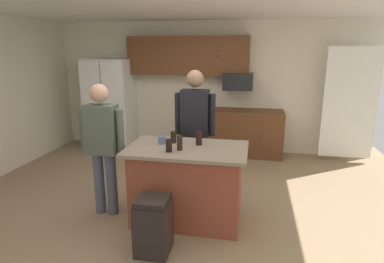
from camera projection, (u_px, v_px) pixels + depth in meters
floor at (178, 209)px, 4.21m from camera, size 7.04×7.04×0.00m
back_wall at (209, 87)px, 6.55m from camera, size 6.40×0.10×2.60m
french_door_window_panel at (349, 104)px, 5.74m from camera, size 0.90×0.06×2.00m
cabinet_run_upper at (188, 56)px, 6.28m from camera, size 2.40×0.38×0.75m
cabinet_run_lower at (236, 132)px, 6.35m from camera, size 1.80×0.63×0.90m
refrigerator at (110, 105)px, 6.62m from camera, size 0.90×0.76×1.86m
microwave_over_range at (238, 81)px, 6.12m from camera, size 0.56×0.40×0.32m
kitchen_island at (187, 184)px, 3.85m from camera, size 1.40×0.86×0.93m
person_guest_left at (195, 124)px, 4.46m from camera, size 0.57×0.23×1.78m
person_guest_by_door at (102, 142)px, 3.90m from camera, size 0.57×0.22×1.66m
tumbler_amber at (169, 145)px, 3.56m from camera, size 0.07×0.07×0.14m
mug_blue_stoneware at (162, 140)px, 3.87m from camera, size 0.12×0.08×0.10m
glass_short_whisky at (180, 143)px, 3.62m from camera, size 0.06×0.06×0.17m
glass_dark_ale at (199, 138)px, 3.82m from camera, size 0.07×0.07×0.17m
glass_stout_tall at (173, 137)px, 3.91m from camera, size 0.07×0.07×0.14m
trash_bin at (153, 226)px, 3.26m from camera, size 0.34×0.34×0.61m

